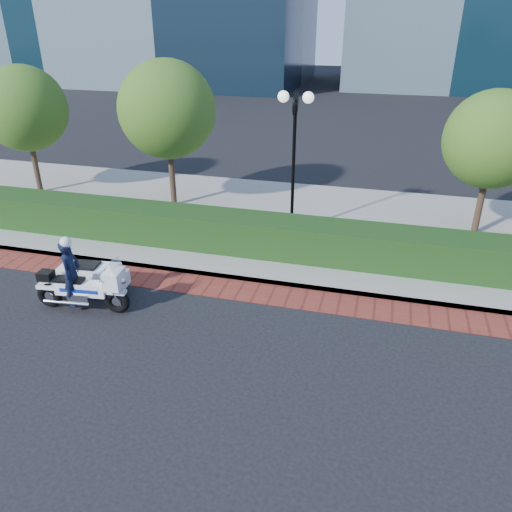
% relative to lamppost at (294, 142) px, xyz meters
% --- Properties ---
extents(ground, '(120.00, 120.00, 0.00)m').
position_rel_lamppost_xyz_m(ground, '(-1.00, -5.20, -2.96)').
color(ground, black).
rests_on(ground, ground).
extents(brick_strip, '(60.00, 1.00, 0.01)m').
position_rel_lamppost_xyz_m(brick_strip, '(-1.00, -3.70, -2.95)').
color(brick_strip, maroon).
rests_on(brick_strip, ground).
extents(sidewalk, '(60.00, 8.00, 0.15)m').
position_rel_lamppost_xyz_m(sidewalk, '(-1.00, 0.80, -2.88)').
color(sidewalk, gray).
rests_on(sidewalk, ground).
extents(hedge_main, '(18.00, 1.20, 1.00)m').
position_rel_lamppost_xyz_m(hedge_main, '(-1.00, -1.60, -2.31)').
color(hedge_main, '#113413').
rests_on(hedge_main, sidewalk).
extents(lamppost, '(1.02, 0.70, 4.21)m').
position_rel_lamppost_xyz_m(lamppost, '(0.00, 0.00, 0.00)').
color(lamppost, black).
rests_on(lamppost, sidewalk).
extents(tree_a, '(3.00, 3.00, 4.58)m').
position_rel_lamppost_xyz_m(tree_a, '(-10.00, 1.30, 0.26)').
color(tree_a, '#332319').
rests_on(tree_a, sidewalk).
extents(tree_b, '(3.20, 3.20, 4.89)m').
position_rel_lamppost_xyz_m(tree_b, '(-4.50, 1.30, 0.48)').
color(tree_b, '#332319').
rests_on(tree_b, sidewalk).
extents(tree_c, '(2.80, 2.80, 4.30)m').
position_rel_lamppost_xyz_m(tree_c, '(5.50, 1.30, 0.09)').
color(tree_c, '#332319').
rests_on(tree_c, sidewalk).
extents(police_motorcycle, '(2.30, 1.63, 1.86)m').
position_rel_lamppost_xyz_m(police_motorcycle, '(-3.99, -5.16, -2.32)').
color(police_motorcycle, black).
rests_on(police_motorcycle, ground).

